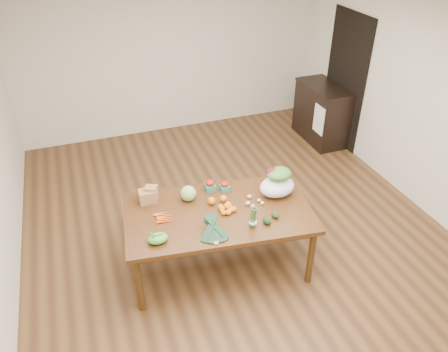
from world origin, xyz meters
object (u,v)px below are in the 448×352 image
object	(u,v)px
paper_bag	(148,195)
salad_bag	(277,183)
mandarin_cluster	(228,207)
kale_bunch	(214,230)
dining_table	(219,239)
cabbage	(188,193)
asparagus_bundle	(253,217)
cabinet	(321,113)

from	to	relation	value
paper_bag	salad_bag	bearing A→B (deg)	-14.66
mandarin_cluster	kale_bunch	xyz separation A→B (m)	(-0.26, -0.33, 0.03)
dining_table	cabbage	size ratio (longest dim) A/B	11.37
paper_bag	salad_bag	size ratio (longest dim) A/B	0.64
dining_table	salad_bag	world-z (taller)	salad_bag
paper_bag	asparagus_bundle	size ratio (longest dim) A/B	1.00
cabbage	salad_bag	world-z (taller)	salad_bag
cabbage	mandarin_cluster	world-z (taller)	cabbage
dining_table	kale_bunch	bearing A→B (deg)	-107.91
paper_bag	kale_bunch	distance (m)	0.91
salad_bag	cabinet	bearing A→B (deg)	49.12
kale_bunch	asparagus_bundle	distance (m)	0.41
mandarin_cluster	salad_bag	size ratio (longest dim) A/B	0.46
cabbage	mandarin_cluster	distance (m)	0.47
cabinet	salad_bag	size ratio (longest dim) A/B	2.61
cabinet	mandarin_cluster	size ratio (longest dim) A/B	5.67
cabinet	kale_bunch	world-z (taller)	cabinet
paper_bag	salad_bag	xyz separation A→B (m)	(1.35, -0.35, 0.06)
kale_bunch	asparagus_bundle	bearing A→B (deg)	8.21
mandarin_cluster	salad_bag	bearing A→B (deg)	8.55
salad_bag	mandarin_cluster	bearing A→B (deg)	-171.45
salad_bag	cabbage	bearing A→B (deg)	165.61
asparagus_bundle	salad_bag	bearing A→B (deg)	49.81
cabbage	asparagus_bundle	size ratio (longest dim) A/B	0.68
kale_bunch	asparagus_bundle	size ratio (longest dim) A/B	1.60
cabinet	salad_bag	xyz separation A→B (m)	(-1.90, -2.20, 0.43)
kale_bunch	asparagus_bundle	world-z (taller)	asparagus_bundle
cabinet	kale_bunch	distance (m)	3.83
cabinet	paper_bag	world-z (taller)	cabinet
asparagus_bundle	salad_bag	distance (m)	0.63
cabbage	salad_bag	xyz separation A→B (m)	(0.93, -0.24, 0.07)
cabinet	mandarin_cluster	xyz separation A→B (m)	(-2.51, -2.29, 0.33)
cabbage	kale_bunch	xyz separation A→B (m)	(0.06, -0.66, -0.01)
mandarin_cluster	asparagus_bundle	distance (m)	0.37
cabinet	salad_bag	world-z (taller)	salad_bag
mandarin_cluster	cabbage	bearing A→B (deg)	134.63
dining_table	salad_bag	bearing A→B (deg)	12.66
asparagus_bundle	kale_bunch	bearing A→B (deg)	-171.79
cabinet	mandarin_cluster	distance (m)	3.41
cabinet	salad_bag	bearing A→B (deg)	-130.88
paper_bag	kale_bunch	world-z (taller)	paper_bag
asparagus_bundle	dining_table	bearing A→B (deg)	130.62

